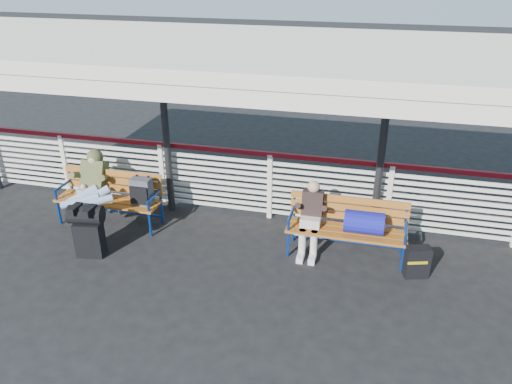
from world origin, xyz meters
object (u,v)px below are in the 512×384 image
(bench_right, at_px, (356,223))
(companion_person, at_px, (311,217))
(luggage_stack, at_px, (88,229))
(suitcase_side, at_px, (417,262))
(traveler_man, at_px, (90,193))
(bench_left, at_px, (120,192))

(bench_right, height_order, companion_person, companion_person)
(luggage_stack, relative_size, suitcase_side, 1.79)
(luggage_stack, relative_size, bench_right, 0.47)
(bench_right, xyz_separation_m, companion_person, (-0.68, -0.01, 0.00))
(luggage_stack, distance_m, traveler_man, 0.81)
(bench_left, relative_size, traveler_man, 1.10)
(luggage_stack, relative_size, traveler_man, 0.52)
(bench_left, relative_size, suitcase_side, 3.77)
(luggage_stack, bearing_deg, traveler_man, 106.82)
(companion_person, height_order, suitcase_side, companion_person)
(bench_right, xyz_separation_m, suitcase_side, (0.92, -0.31, -0.36))
(bench_left, distance_m, traveler_man, 0.51)
(bench_right, bearing_deg, suitcase_side, -18.26)
(bench_left, height_order, traveler_man, traveler_man)
(bench_left, height_order, bench_right, bench_left)
(suitcase_side, bearing_deg, companion_person, 152.28)
(luggage_stack, height_order, bench_right, bench_right)
(luggage_stack, distance_m, bench_left, 1.04)
(luggage_stack, relative_size, bench_left, 0.47)
(traveler_man, distance_m, suitcase_side, 5.23)
(luggage_stack, height_order, traveler_man, traveler_man)
(bench_right, height_order, suitcase_side, bench_right)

